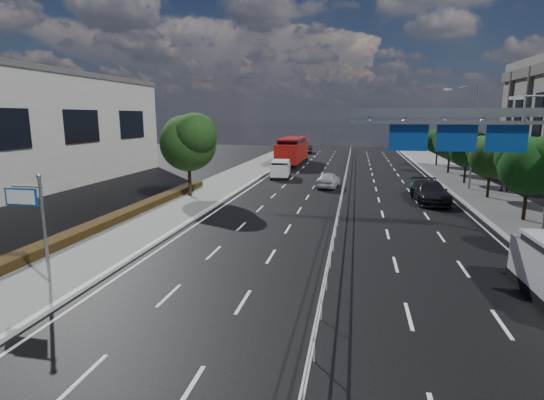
# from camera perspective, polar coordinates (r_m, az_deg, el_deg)

# --- Properties ---
(ground) EXTENTS (160.00, 160.00, 0.00)m
(ground) POSITION_cam_1_polar(r_m,az_deg,el_deg) (14.95, 6.86, -14.31)
(ground) COLOR black
(ground) RESTS_ON ground
(sidewalk_near) EXTENTS (5.00, 140.00, 0.14)m
(sidewalk_near) POSITION_cam_1_polar(r_m,az_deg,el_deg) (19.37, -29.99, -9.49)
(sidewalk_near) COLOR slate
(sidewalk_near) RESTS_ON ground
(kerb_near) EXTENTS (0.25, 140.00, 0.15)m
(kerb_near) POSITION_cam_1_polar(r_m,az_deg,el_deg) (17.88, -23.83, -10.59)
(kerb_near) COLOR silver
(kerb_near) RESTS_ON ground
(median_fence) EXTENTS (0.05, 85.00, 1.02)m
(median_fence) POSITION_cam_1_polar(r_m,az_deg,el_deg) (36.46, 9.61, 1.75)
(median_fence) COLOR silver
(median_fence) RESTS_ON ground
(hedge_near) EXTENTS (1.00, 36.00, 0.44)m
(hedge_near) POSITION_cam_1_polar(r_m,az_deg,el_deg) (24.07, -25.55, -4.49)
(hedge_near) COLOR black
(hedge_near) RESTS_ON sidewalk_near
(toilet_sign) EXTENTS (1.62, 0.18, 4.34)m
(toilet_sign) POSITION_cam_1_polar(r_m,az_deg,el_deg) (18.27, -29.58, -1.24)
(toilet_sign) COLOR gray
(toilet_sign) RESTS_ON ground
(overhead_gantry) EXTENTS (10.24, 0.38, 7.45)m
(overhead_gantry) POSITION_cam_1_polar(r_m,az_deg,el_deg) (24.25, 25.38, 8.23)
(overhead_gantry) COLOR gray
(overhead_gantry) RESTS_ON ground
(streetlight_far) EXTENTS (2.78, 2.40, 9.00)m
(streetlight_far) POSITION_cam_1_polar(r_m,az_deg,el_deg) (40.64, 25.12, 8.47)
(streetlight_far) COLOR gray
(streetlight_far) RESTS_ON ground
(near_tree_back) EXTENTS (4.84, 4.51, 6.69)m
(near_tree_back) POSITION_cam_1_polar(r_m,az_deg,el_deg) (34.01, -11.14, 7.96)
(near_tree_back) COLOR black
(near_tree_back) RESTS_ON ground
(far_tree_d) EXTENTS (3.85, 3.59, 5.34)m
(far_tree_d) POSITION_cam_1_polar(r_m,az_deg,el_deg) (29.93, 31.45, 4.34)
(far_tree_d) COLOR black
(far_tree_d) RESTS_ON ground
(far_tree_e) EXTENTS (3.63, 3.38, 5.13)m
(far_tree_e) POSITION_cam_1_polar(r_m,az_deg,el_deg) (37.04, 27.49, 5.53)
(far_tree_e) COLOR black
(far_tree_e) RESTS_ON ground
(far_tree_f) EXTENTS (3.52, 3.28, 5.02)m
(far_tree_f) POSITION_cam_1_polar(r_m,az_deg,el_deg) (44.27, 24.82, 6.40)
(far_tree_f) COLOR black
(far_tree_f) RESTS_ON ground
(far_tree_g) EXTENTS (3.96, 3.69, 5.45)m
(far_tree_g) POSITION_cam_1_polar(r_m,az_deg,el_deg) (51.57, 22.93, 7.38)
(far_tree_g) COLOR black
(far_tree_g) RESTS_ON ground
(far_tree_h) EXTENTS (3.41, 3.18, 4.91)m
(far_tree_h) POSITION_cam_1_polar(r_m,az_deg,el_deg) (58.94, 21.45, 7.54)
(far_tree_h) COLOR black
(far_tree_h) RESTS_ON ground
(white_minivan) EXTENTS (2.21, 4.38, 1.84)m
(white_minivan) POSITION_cam_1_polar(r_m,az_deg,el_deg) (44.82, 1.16, 4.15)
(white_minivan) COLOR black
(white_minivan) RESTS_ON ground
(red_bus) EXTENTS (2.94, 11.99, 3.58)m
(red_bus) POSITION_cam_1_polar(r_m,az_deg,el_deg) (57.49, 2.75, 6.66)
(red_bus) COLOR black
(red_bus) RESTS_ON ground
(near_car_silver) EXTENTS (2.16, 4.33, 1.42)m
(near_car_silver) POSITION_cam_1_polar(r_m,az_deg,el_deg) (39.04, 7.64, 2.71)
(near_car_silver) COLOR silver
(near_car_silver) RESTS_ON ground
(near_car_dark) EXTENTS (1.77, 4.34, 1.40)m
(near_car_dark) POSITION_cam_1_polar(r_m,az_deg,el_deg) (75.65, 4.85, 6.84)
(near_car_dark) COLOR black
(near_car_dark) RESTS_ON ground
(parked_car_teal) EXTENTS (2.11, 4.47, 1.24)m
(parked_car_teal) POSITION_cam_1_polar(r_m,az_deg,el_deg) (36.12, 19.94, 1.30)
(parked_car_teal) COLOR #1A7475
(parked_car_teal) RESTS_ON ground
(parked_car_dark) EXTENTS (2.52, 5.63, 1.60)m
(parked_car_dark) POSITION_cam_1_polar(r_m,az_deg,el_deg) (34.11, 20.46, 1.02)
(parked_car_dark) COLOR black
(parked_car_dark) RESTS_ON ground
(pedestrian_b) EXTENTS (1.08, 0.96, 1.83)m
(pedestrian_b) POSITION_cam_1_polar(r_m,az_deg,el_deg) (41.28, 28.71, 2.36)
(pedestrian_b) COLOR gray
(pedestrian_b) RESTS_ON sidewalk_far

